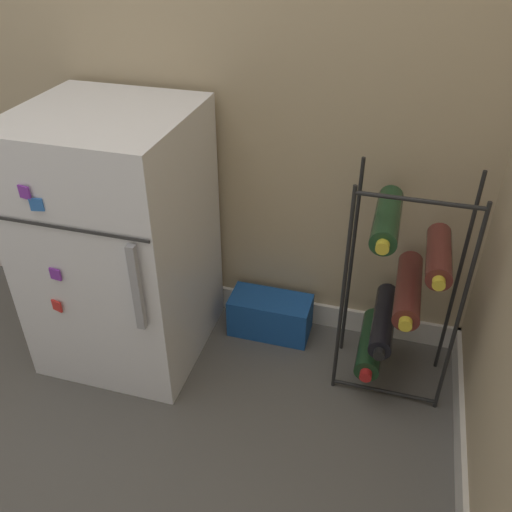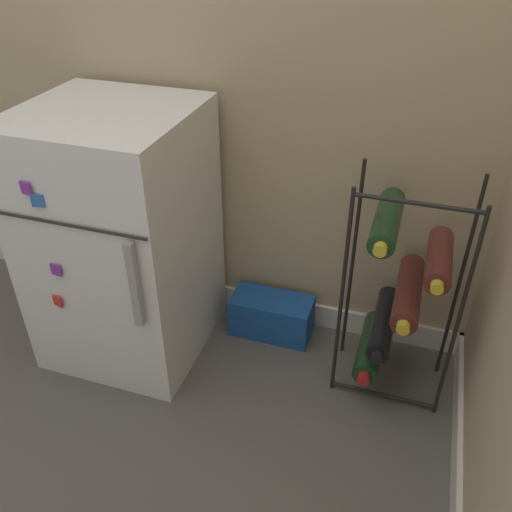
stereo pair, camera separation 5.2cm
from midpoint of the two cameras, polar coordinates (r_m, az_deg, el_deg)
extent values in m
plane|color=#56544F|center=(1.79, -6.40, -15.66)|extent=(14.00, 14.00, 0.00)
cube|color=silver|center=(2.10, -0.80, -4.57)|extent=(6.63, 0.01, 0.09)
cube|color=white|center=(1.80, -13.06, 1.87)|extent=(0.50, 0.50, 0.85)
cube|color=#2D2D2D|center=(1.53, -18.51, 3.19)|extent=(0.49, 0.00, 0.01)
cube|color=#9E9EA3|center=(1.50, -11.70, -3.10)|extent=(0.02, 0.02, 0.27)
cube|color=purple|center=(1.65, -19.44, -1.37)|extent=(0.04, 0.01, 0.04)
cube|color=purple|center=(1.54, -22.17, 6.63)|extent=(0.04, 0.01, 0.04)
cube|color=red|center=(1.73, -19.33, -4.49)|extent=(0.04, 0.02, 0.04)
cube|color=blue|center=(1.54, -21.08, 5.46)|extent=(0.04, 0.01, 0.04)
cylinder|color=black|center=(1.61, 9.88, -4.59)|extent=(0.01, 0.01, 0.73)
cylinder|color=black|center=(1.62, 21.35, -6.57)|extent=(0.01, 0.01, 0.73)
cylinder|color=black|center=(1.76, 10.91, -1.02)|extent=(0.01, 0.01, 0.73)
cylinder|color=black|center=(1.76, 21.36, -2.84)|extent=(0.01, 0.01, 0.73)
cylinder|color=black|center=(1.84, 13.95, -13.99)|extent=(0.33, 0.01, 0.01)
cylinder|color=black|center=(1.42, 17.73, 5.28)|extent=(0.33, 0.01, 0.01)
cylinder|color=#19381E|center=(1.83, 12.77, -9.24)|extent=(0.08, 0.27, 0.08)
cylinder|color=red|center=(1.72, 12.13, -12.49)|extent=(0.04, 0.02, 0.04)
cylinder|color=black|center=(1.76, 14.11, -6.82)|extent=(0.07, 0.30, 0.07)
cylinder|color=black|center=(1.63, 13.49, -10.34)|extent=(0.03, 0.02, 0.03)
cylinder|color=#56231E|center=(1.68, 16.60, -3.69)|extent=(0.08, 0.31, 0.08)
cylinder|color=gold|center=(1.54, 16.16, -7.27)|extent=(0.04, 0.02, 0.04)
cylinder|color=#56231E|center=(1.61, 19.61, -0.32)|extent=(0.07, 0.25, 0.07)
cylinder|color=gold|center=(1.49, 19.46, -3.14)|extent=(0.03, 0.02, 0.03)
cylinder|color=#19381E|center=(1.55, 14.57, 3.58)|extent=(0.07, 0.28, 0.07)
cylinder|color=gold|center=(1.42, 13.95, 0.66)|extent=(0.04, 0.02, 0.04)
cube|color=#194C9E|center=(1.98, 2.40, -6.29)|extent=(0.29, 0.14, 0.15)
camera|label=1|loc=(0.03, -89.11, 0.59)|focal=38.00mm
camera|label=2|loc=(0.03, 90.89, -0.59)|focal=38.00mm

